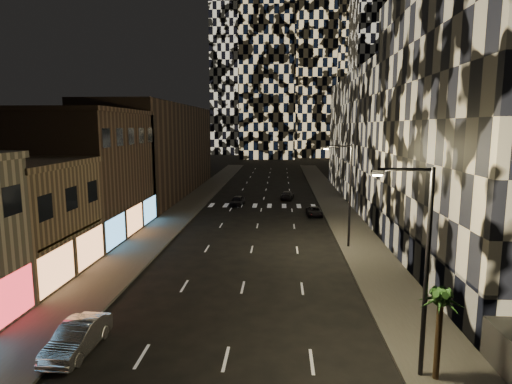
# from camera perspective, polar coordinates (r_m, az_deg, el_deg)

# --- Properties ---
(sidewalk_left) EXTENTS (4.00, 120.00, 0.15)m
(sidewalk_left) POSITION_cam_1_polar(r_m,az_deg,el_deg) (59.76, -8.80, -1.64)
(sidewalk_left) COLOR #47443F
(sidewalk_left) RESTS_ON ground
(sidewalk_right) EXTENTS (4.00, 120.00, 0.15)m
(sidewalk_right) POSITION_cam_1_polar(r_m,az_deg,el_deg) (58.92, 10.60, -1.83)
(sidewalk_right) COLOR #47443F
(sidewalk_right) RESTS_ON ground
(curb_left) EXTENTS (0.20, 120.00, 0.15)m
(curb_left) POSITION_cam_1_polar(r_m,az_deg,el_deg) (59.35, -6.82, -1.67)
(curb_left) COLOR #4C4C47
(curb_left) RESTS_ON ground
(curb_right) EXTENTS (0.20, 120.00, 0.15)m
(curb_right) POSITION_cam_1_polar(r_m,az_deg,el_deg) (58.69, 8.56, -1.82)
(curb_right) COLOR #4C4C47
(curb_right) RESTS_ON ground
(retail_tan) EXTENTS (10.00, 10.00, 8.00)m
(retail_tan) POSITION_cam_1_polar(r_m,az_deg,el_deg) (35.14, -30.51, -3.57)
(retail_tan) COLOR brown
(retail_tan) RESTS_ON ground
(retail_brown) EXTENTS (10.00, 15.00, 12.00)m
(retail_brown) POSITION_cam_1_polar(r_m,az_deg,el_deg) (45.60, -22.02, 2.13)
(retail_brown) COLOR #483529
(retail_brown) RESTS_ON ground
(retail_filler_left) EXTENTS (10.00, 40.00, 14.00)m
(retail_filler_left) POSITION_cam_1_polar(r_m,az_deg,el_deg) (70.31, -12.83, 5.49)
(retail_filler_left) COLOR #483529
(retail_filler_left) RESTS_ON ground
(midrise_base) EXTENTS (0.60, 25.00, 3.00)m
(midrise_base) POSITION_cam_1_polar(r_m,az_deg,el_deg) (34.68, 19.79, -7.26)
(midrise_base) COLOR #383838
(midrise_base) RESTS_ON ground
(midrise_filler_right) EXTENTS (16.00, 40.00, 18.00)m
(midrise_filler_right) POSITION_cam_1_polar(r_m,az_deg,el_deg) (66.81, 18.65, 6.80)
(midrise_filler_right) COLOR #232326
(midrise_filler_right) RESTS_ON ground
(tower_center_low) EXTENTS (18.00, 18.00, 95.00)m
(tower_center_low) POSITION_cam_1_polar(r_m,az_deg,el_deg) (152.02, 1.66, 22.76)
(tower_center_low) COLOR black
(tower_center_low) RESTS_ON ground
(streetlight_near) EXTENTS (2.55, 0.25, 9.00)m
(streetlight_near) POSITION_cam_1_polar(r_m,az_deg,el_deg) (19.19, 21.20, -8.25)
(streetlight_near) COLOR black
(streetlight_near) RESTS_ON sidewalk_right
(streetlight_far) EXTENTS (2.55, 0.25, 9.00)m
(streetlight_far) POSITION_cam_1_polar(r_m,az_deg,el_deg) (38.29, 12.10, 0.44)
(streetlight_far) COLOR black
(streetlight_far) RESTS_ON sidewalk_right
(car_silver_parked) EXTENTS (1.76, 4.52, 1.47)m
(car_silver_parked) POSITION_cam_1_polar(r_m,az_deg,el_deg) (23.31, -22.72, -17.46)
(car_silver_parked) COLOR #97969B
(car_silver_parked) RESTS_ON ground
(car_dark_midlane) EXTENTS (2.06, 4.14, 1.35)m
(car_dark_midlane) POSITION_cam_1_polar(r_m,az_deg,el_deg) (58.38, -2.51, -1.19)
(car_dark_midlane) COLOR black
(car_dark_midlane) RESTS_ON ground
(car_dark_oncoming) EXTENTS (2.23, 4.37, 1.22)m
(car_dark_oncoming) POSITION_cam_1_polar(r_m,az_deg,el_deg) (63.85, 4.19, -0.40)
(car_dark_oncoming) COLOR black
(car_dark_oncoming) RESTS_ON ground
(car_dark_rightlane) EXTENTS (1.93, 3.90, 1.06)m
(car_dark_rightlane) POSITION_cam_1_polar(r_m,az_deg,el_deg) (52.31, 7.79, -2.59)
(car_dark_rightlane) COLOR black
(car_dark_rightlane) RESTS_ON ground
(palm_tree) EXTENTS (2.05, 2.01, 4.01)m
(palm_tree) POSITION_cam_1_polar(r_m,az_deg,el_deg) (19.84, 23.39, -13.61)
(palm_tree) COLOR #47331E
(palm_tree) RESTS_ON sidewalk_right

